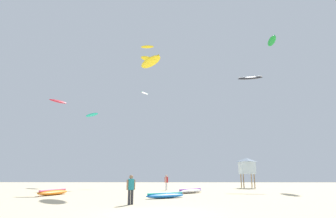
{
  "coord_description": "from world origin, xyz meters",
  "views": [
    {
      "loc": [
        0.77,
        -13.58,
        1.68
      ],
      "look_at": [
        0.0,
        20.86,
        9.86
      ],
      "focal_mm": 30.05,
      "sensor_mm": 36.0,
      "label": 1
    }
  ],
  "objects_px": {
    "kite_aloft_7": "(58,101)",
    "person_foreground": "(131,187)",
    "lifeguard_tower": "(247,166)",
    "kite_aloft_3": "(150,59)",
    "kite_grounded_near": "(165,196)",
    "kite_grounded_far": "(53,192)",
    "kite_aloft_1": "(272,41)",
    "kite_aloft_4": "(145,93)",
    "kite_aloft_0": "(92,115)",
    "kite_aloft_6": "(147,47)",
    "person_midground": "(166,181)",
    "kite_aloft_8": "(250,78)",
    "kite_grounded_mid": "(191,191)",
    "kite_aloft_2": "(150,62)"
  },
  "relations": [
    {
      "from": "kite_grounded_near",
      "to": "kite_aloft_0",
      "type": "height_order",
      "value": "kite_aloft_0"
    },
    {
      "from": "person_midground",
      "to": "kite_grounded_far",
      "type": "distance_m",
      "value": 12.92
    },
    {
      "from": "kite_aloft_0",
      "to": "kite_aloft_3",
      "type": "relative_size",
      "value": 0.93
    },
    {
      "from": "kite_aloft_3",
      "to": "kite_aloft_4",
      "type": "relative_size",
      "value": 1.93
    },
    {
      "from": "lifeguard_tower",
      "to": "kite_aloft_3",
      "type": "xyz_separation_m",
      "value": [
        -15.19,
        11.25,
        21.28
      ]
    },
    {
      "from": "person_foreground",
      "to": "kite_aloft_2",
      "type": "relative_size",
      "value": 0.39
    },
    {
      "from": "kite_aloft_4",
      "to": "kite_aloft_8",
      "type": "bearing_deg",
      "value": -25.86
    },
    {
      "from": "kite_grounded_near",
      "to": "lifeguard_tower",
      "type": "xyz_separation_m",
      "value": [
        11.03,
        18.67,
        2.86
      ]
    },
    {
      "from": "kite_grounded_mid",
      "to": "kite_aloft_0",
      "type": "xyz_separation_m",
      "value": [
        -16.25,
        19.88,
        12.0
      ]
    },
    {
      "from": "kite_grounded_mid",
      "to": "lifeguard_tower",
      "type": "xyz_separation_m",
      "value": [
        8.75,
        12.36,
        2.85
      ]
    },
    {
      "from": "person_foreground",
      "to": "kite_aloft_6",
      "type": "xyz_separation_m",
      "value": [
        -1.82,
        25.91,
        21.75
      ]
    },
    {
      "from": "kite_grounded_near",
      "to": "kite_aloft_4",
      "type": "relative_size",
      "value": 1.67
    },
    {
      "from": "kite_aloft_4",
      "to": "kite_aloft_8",
      "type": "relative_size",
      "value": 0.51
    },
    {
      "from": "kite_grounded_near",
      "to": "kite_grounded_mid",
      "type": "distance_m",
      "value": 6.71
    },
    {
      "from": "person_foreground",
      "to": "kite_aloft_7",
      "type": "distance_m",
      "value": 25.91
    },
    {
      "from": "kite_aloft_8",
      "to": "kite_aloft_0",
      "type": "bearing_deg",
      "value": 166.96
    },
    {
      "from": "person_midground",
      "to": "kite_aloft_8",
      "type": "xyz_separation_m",
      "value": [
        13.02,
        8.28,
        15.69
      ]
    },
    {
      "from": "person_foreground",
      "to": "kite_grounded_far",
      "type": "height_order",
      "value": "person_foreground"
    },
    {
      "from": "person_foreground",
      "to": "kite_grounded_near",
      "type": "relative_size",
      "value": 0.51
    },
    {
      "from": "kite_aloft_8",
      "to": "kite_grounded_mid",
      "type": "bearing_deg",
      "value": -127.5
    },
    {
      "from": "kite_grounded_near",
      "to": "kite_grounded_far",
      "type": "relative_size",
      "value": 0.78
    },
    {
      "from": "person_foreground",
      "to": "kite_aloft_1",
      "type": "bearing_deg",
      "value": 112.71
    },
    {
      "from": "person_midground",
      "to": "kite_aloft_3",
      "type": "relative_size",
      "value": 0.46
    },
    {
      "from": "kite_aloft_1",
      "to": "kite_aloft_4",
      "type": "distance_m",
      "value": 26.93
    },
    {
      "from": "kite_aloft_3",
      "to": "kite_aloft_2",
      "type": "bearing_deg",
      "value": -84.33
    },
    {
      "from": "person_foreground",
      "to": "kite_aloft_7",
      "type": "height_order",
      "value": "kite_aloft_7"
    },
    {
      "from": "person_foreground",
      "to": "kite_grounded_far",
      "type": "xyz_separation_m",
      "value": [
        -8.21,
        8.35,
        -0.77
      ]
    },
    {
      "from": "kite_aloft_4",
      "to": "kite_aloft_8",
      "type": "distance_m",
      "value": 19.61
    },
    {
      "from": "kite_grounded_mid",
      "to": "kite_aloft_8",
      "type": "bearing_deg",
      "value": 52.5
    },
    {
      "from": "kite_aloft_6",
      "to": "kite_aloft_8",
      "type": "bearing_deg",
      "value": -3.48
    },
    {
      "from": "kite_aloft_2",
      "to": "kite_aloft_6",
      "type": "distance_m",
      "value": 12.1
    },
    {
      "from": "kite_aloft_7",
      "to": "person_foreground",
      "type": "bearing_deg",
      "value": -55.65
    },
    {
      "from": "kite_grounded_near",
      "to": "kite_aloft_6",
      "type": "relative_size",
      "value": 1.51
    },
    {
      "from": "kite_aloft_4",
      "to": "kite_aloft_6",
      "type": "distance_m",
      "value": 9.65
    },
    {
      "from": "kite_aloft_6",
      "to": "kite_aloft_8",
      "type": "xyz_separation_m",
      "value": [
        16.51,
        -1.0,
        -6.02
      ]
    },
    {
      "from": "kite_aloft_6",
      "to": "kite_aloft_7",
      "type": "bearing_deg",
      "value": -150.95
    },
    {
      "from": "kite_aloft_6",
      "to": "kite_aloft_2",
      "type": "bearing_deg",
      "value": -81.67
    },
    {
      "from": "kite_aloft_3",
      "to": "kite_aloft_6",
      "type": "distance_m",
      "value": 9.08
    },
    {
      "from": "person_midground",
      "to": "kite_aloft_0",
      "type": "relative_size",
      "value": 0.49
    },
    {
      "from": "kite_aloft_1",
      "to": "kite_aloft_4",
      "type": "height_order",
      "value": "kite_aloft_1"
    },
    {
      "from": "kite_grounded_mid",
      "to": "lifeguard_tower",
      "type": "height_order",
      "value": "lifeguard_tower"
    },
    {
      "from": "person_midground",
      "to": "kite_aloft_7",
      "type": "relative_size",
      "value": 0.73
    },
    {
      "from": "kite_grounded_near",
      "to": "lifeguard_tower",
      "type": "relative_size",
      "value": 0.81
    },
    {
      "from": "person_midground",
      "to": "kite_grounded_near",
      "type": "distance_m",
      "value": 11.75
    },
    {
      "from": "kite_grounded_mid",
      "to": "kite_grounded_far",
      "type": "distance_m",
      "value": 12.73
    },
    {
      "from": "person_foreground",
      "to": "kite_aloft_4",
      "type": "relative_size",
      "value": 0.86
    },
    {
      "from": "kite_aloft_0",
      "to": "lifeguard_tower",
      "type": "bearing_deg",
      "value": -16.73
    },
    {
      "from": "kite_grounded_far",
      "to": "kite_aloft_6",
      "type": "distance_m",
      "value": 29.25
    },
    {
      "from": "kite_aloft_0",
      "to": "kite_aloft_4",
      "type": "xyz_separation_m",
      "value": [
        9.11,
        2.36,
        4.64
      ]
    },
    {
      "from": "kite_aloft_6",
      "to": "kite_aloft_1",
      "type": "bearing_deg",
      "value": 17.59
    }
  ]
}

